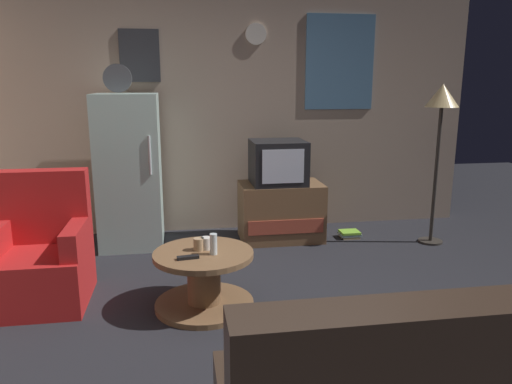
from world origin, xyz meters
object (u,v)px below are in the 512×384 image
object	(u,v)px
coffee_table	(204,280)
wine_glass	(214,244)
standing_lamp	(441,108)
fridge	(129,171)
book_stack	(349,234)
crt_tv	(278,162)
tv_stand	(281,211)
armchair	(40,257)
remote_control	(188,257)
mug_ceramic_tan	(199,244)
mug_ceramic_white	(206,243)

from	to	relation	value
coffee_table	wine_glass	size ratio (longest dim) A/B	4.80
standing_lamp	fridge	bearing A→B (deg)	172.18
book_stack	coffee_table	bearing A→B (deg)	-139.33
crt_tv	standing_lamp	size ratio (longest dim) A/B	0.34
standing_lamp	coffee_table	world-z (taller)	standing_lamp
fridge	standing_lamp	distance (m)	3.09
tv_stand	armchair	xyz separation A→B (m)	(-2.07, -1.15, 0.04)
wine_glass	armchair	distance (m)	1.32
coffee_table	remote_control	xyz separation A→B (m)	(-0.11, -0.13, 0.22)
crt_tv	coffee_table	size ratio (longest dim) A/B	0.75
crt_tv	standing_lamp	distance (m)	1.66
standing_lamp	mug_ceramic_tan	size ratio (longest dim) A/B	17.67
crt_tv	mug_ceramic_white	xyz separation A→B (m)	(-0.81, -1.40, -0.34)
tv_stand	mug_ceramic_tan	distance (m)	1.69
fridge	wine_glass	xyz separation A→B (m)	(0.70, -1.58, -0.26)
mug_ceramic_white	remote_control	size ratio (longest dim) A/B	0.60
fridge	tv_stand	distance (m)	1.58
mug_ceramic_white	book_stack	size ratio (longest dim) A/B	0.41
mug_ceramic_tan	fridge	bearing A→B (deg)	112.26
fridge	armchair	distance (m)	1.39
crt_tv	mug_ceramic_white	distance (m)	1.66
book_stack	remote_control	bearing A→B (deg)	-138.76
coffee_table	remote_control	world-z (taller)	remote_control
wine_glass	mug_ceramic_white	xyz separation A→B (m)	(-0.04, 0.11, -0.03)
fridge	wine_glass	size ratio (longest dim) A/B	11.80
armchair	mug_ceramic_white	bearing A→B (deg)	-11.87
tv_stand	armchair	bearing A→B (deg)	-150.96
crt_tv	mug_ceramic_white	bearing A→B (deg)	-120.15
wine_glass	armchair	xyz separation A→B (m)	(-1.26, 0.37, -0.16)
crt_tv	remote_control	xyz separation A→B (m)	(-0.95, -1.58, -0.38)
standing_lamp	wine_glass	world-z (taller)	standing_lamp
fridge	tv_stand	xyz separation A→B (m)	(1.51, -0.06, -0.46)
armchair	standing_lamp	bearing A→B (deg)	12.58
remote_control	mug_ceramic_white	bearing A→B (deg)	44.79
book_stack	wine_glass	bearing A→B (deg)	-136.85
tv_stand	coffee_table	distance (m)	1.70
coffee_table	fridge	bearing A→B (deg)	112.65
tv_stand	mug_ceramic_white	distance (m)	1.65
wine_glass	book_stack	xyz separation A→B (m)	(1.53, 1.44, -0.46)
mug_ceramic_white	mug_ceramic_tan	xyz separation A→B (m)	(-0.05, -0.01, 0.00)
mug_ceramic_white	mug_ceramic_tan	distance (m)	0.06
mug_ceramic_white	armchair	distance (m)	1.25
mug_ceramic_tan	armchair	world-z (taller)	armchair
wine_glass	coffee_table	bearing A→B (deg)	139.60
remote_control	coffee_table	bearing A→B (deg)	40.50
crt_tv	remote_control	distance (m)	1.88
crt_tv	wine_glass	distance (m)	1.73
fridge	remote_control	size ratio (longest dim) A/B	11.80
coffee_table	mug_ceramic_white	world-z (taller)	mug_ceramic_white
mug_ceramic_white	tv_stand	bearing A→B (deg)	58.81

